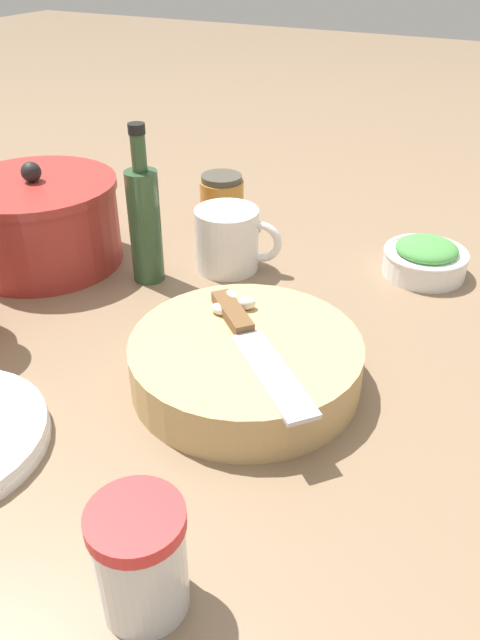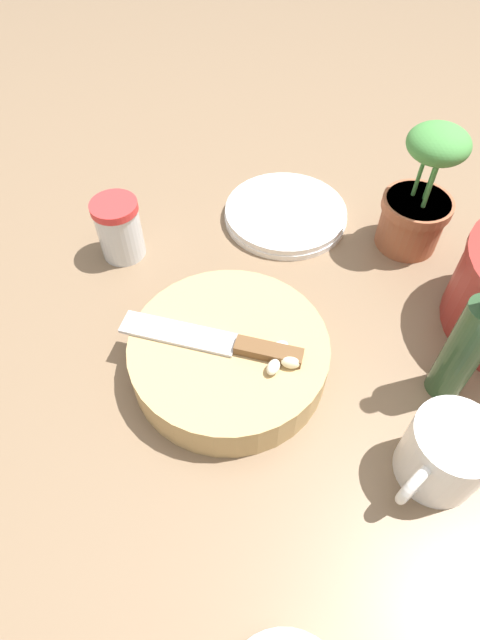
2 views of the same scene
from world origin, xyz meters
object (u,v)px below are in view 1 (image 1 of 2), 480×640
chef_knife (252,342)px  honey_jar (222,200)px  cutting_board (246,362)px  herb_bowl (425,258)px  stock_pot (40,222)px  garlic_cloves (233,303)px  coffee_mug (229,239)px  oil_bottle (145,222)px  spice_jar (140,559)px

chef_knife → honey_jar: size_ratio=2.24×
cutting_board → herb_bowl: 0.36m
herb_bowl → stock_pot: bearing=113.0°
chef_knife → herb_bowl: 0.36m
garlic_cloves → herb_bowl: 0.33m
herb_bowl → stock_pot: 0.56m
honey_jar → garlic_cloves: bearing=-149.3°
coffee_mug → oil_bottle: size_ratio=0.57×
garlic_cloves → herb_bowl: (0.29, -0.16, -0.04)m
cutting_board → herb_bowl: cutting_board is taller
herb_bowl → stock_pot: size_ratio=0.52×
spice_jar → oil_bottle: bearing=33.8°
garlic_cloves → honey_jar: size_ratio=0.56×
coffee_mug → stock_pot: bearing=112.8°
coffee_mug → honey_jar: coffee_mug is taller
herb_bowl → oil_bottle: (-0.19, 0.35, 0.06)m
chef_knife → honey_jar: (0.37, 0.24, -0.02)m
cutting_board → coffee_mug: coffee_mug is taller
honey_jar → stock_pot: (-0.24, 0.17, 0.02)m
honey_jar → cutting_board: bearing=-148.0°
spice_jar → coffee_mug: 0.54m
stock_pot → chef_knife: bearing=-107.5°
herb_bowl → spice_jar: bearing=174.1°
garlic_cloves → spice_jar: 0.34m
chef_knife → garlic_cloves: (0.06, 0.05, 0.00)m
cutting_board → herb_bowl: bearing=-18.6°
chef_knife → stock_pot: stock_pot is taller
herb_bowl → spice_jar: 0.62m
herb_bowl → chef_knife: bearing=162.8°
garlic_cloves → coffee_mug: bearing=29.6°
coffee_mug → stock_pot: size_ratio=0.54×
stock_pot → herb_bowl: bearing=-67.0°
herb_bowl → coffee_mug: size_ratio=0.95×
cutting_board → spice_jar: spice_jar is taller
cutting_board → honey_jar: honey_jar is taller
chef_knife → garlic_cloves: size_ratio=4.00×
chef_knife → honey_jar: 0.44m
cutting_board → honey_jar: 0.43m
chef_knife → spice_jar: bearing=51.4°
herb_bowl → spice_jar: (-0.61, 0.06, 0.02)m
coffee_mug → oil_bottle: (-0.08, 0.09, 0.04)m
chef_knife → stock_pot: (0.13, 0.41, 0.00)m
cutting_board → chef_knife: 0.03m
garlic_cloves → honey_jar: bearing=30.7°
chef_knife → oil_bottle: oil_bottle is taller
garlic_cloves → spice_jar: bearing=-163.6°
chef_knife → stock_pot: size_ratio=0.82×
honey_jar → oil_bottle: oil_bottle is taller
cutting_board → chef_knife: bearing=-108.8°
coffee_mug → garlic_cloves: bearing=-150.4°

